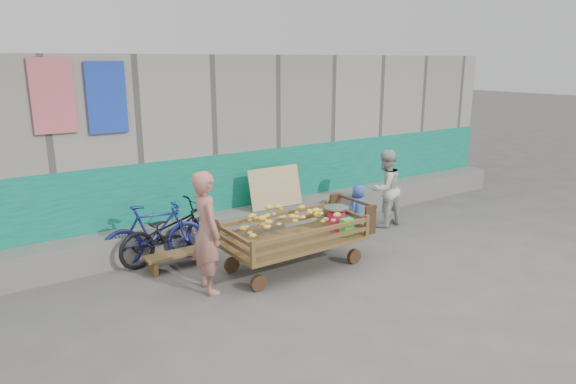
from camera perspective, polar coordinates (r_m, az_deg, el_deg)
ground at (r=7.17m, az=6.40°, el=-9.61°), size 80.00×80.00×0.00m
building_wall at (r=10.06m, az=-8.60°, el=6.05°), size 12.00×3.50×3.00m
banana_cart at (r=7.26m, az=0.48°, el=-3.93°), size 2.16×0.99×0.92m
bench at (r=7.59m, az=-12.05°, el=-7.00°), size 0.97×0.29×0.24m
vendor_man at (r=6.61m, az=-8.98°, el=-4.42°), size 0.44×0.62×1.59m
woman at (r=9.29m, az=10.74°, el=0.39°), size 0.71×0.57×1.39m
child at (r=8.99m, az=7.80°, el=-1.78°), size 0.47×0.38×0.83m
bicycle_dark at (r=7.86m, az=-12.99°, el=-4.32°), size 1.72×0.83×0.87m
bicycle_blue at (r=7.78m, az=-14.58°, el=-4.49°), size 1.55×0.68×0.90m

